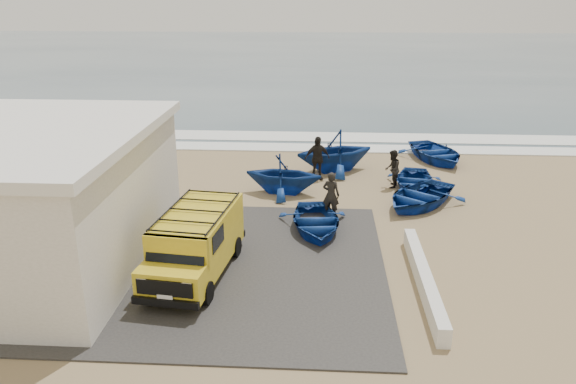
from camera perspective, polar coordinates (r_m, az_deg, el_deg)
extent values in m
plane|color=#957D56|center=(19.54, -2.56, -4.88)|extent=(160.00, 160.00, 0.00)
cube|color=#373432|center=(18.07, -9.59, -7.24)|extent=(12.00, 10.00, 0.05)
cube|color=#385166|center=(74.11, 1.98, 13.56)|extent=(180.00, 88.00, 0.01)
cube|color=white|center=(30.80, -0.28, 4.55)|extent=(180.00, 1.60, 0.06)
cube|color=white|center=(33.21, 0.00, 5.67)|extent=(180.00, 2.20, 0.04)
cube|color=silver|center=(19.28, -26.09, -0.92)|extent=(8.00, 9.00, 4.00)
cube|color=silver|center=(18.70, -27.08, 5.25)|extent=(8.40, 9.40, 0.30)
cube|color=black|center=(18.84, -13.65, 2.08)|extent=(0.08, 0.70, 0.90)
cube|color=silver|center=(16.92, 13.63, -8.59)|extent=(0.35, 6.00, 0.55)
cube|color=yellow|center=(17.30, -9.06, -4.45)|extent=(2.26, 3.92, 1.58)
cube|color=yellow|center=(15.55, -11.77, -9.06)|extent=(1.91, 1.08, 0.86)
cube|color=black|center=(15.57, -11.36, -5.82)|extent=(1.70, 0.52, 0.69)
cube|color=black|center=(15.14, -12.43, -9.54)|extent=(1.54, 0.27, 0.43)
cube|color=black|center=(15.32, -12.36, -10.93)|extent=(1.86, 0.36, 0.21)
cube|color=black|center=(16.92, -9.27, -1.84)|extent=(2.13, 3.63, 0.06)
cylinder|color=black|center=(16.37, -13.97, -9.39)|extent=(0.29, 0.69, 0.67)
cylinder|color=black|center=(18.80, -10.34, -5.13)|extent=(0.29, 0.69, 0.67)
cylinder|color=black|center=(15.79, -8.23, -10.13)|extent=(0.29, 0.69, 0.67)
cylinder|color=black|center=(18.29, -5.32, -5.60)|extent=(0.29, 0.69, 0.67)
imported|color=navy|center=(20.09, 2.80, -3.01)|extent=(2.94, 3.83, 0.74)
imported|color=navy|center=(23.03, 13.17, -0.37)|extent=(4.68, 4.87, 0.82)
imported|color=navy|center=(23.68, -0.48, 1.85)|extent=(3.59, 3.22, 1.69)
imported|color=navy|center=(24.96, 12.65, 1.11)|extent=(2.96, 3.75, 0.70)
imported|color=navy|center=(26.70, 4.76, 4.21)|extent=(4.74, 4.47, 1.99)
imported|color=navy|center=(29.33, 14.80, 3.89)|extent=(4.05, 4.81, 0.85)
imported|color=black|center=(21.17, 4.39, -0.29)|extent=(0.75, 0.60, 1.79)
imported|color=black|center=(24.80, 10.54, 2.32)|extent=(0.81, 0.94, 1.67)
imported|color=black|center=(25.37, 2.98, 3.45)|extent=(1.28, 0.87, 2.02)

